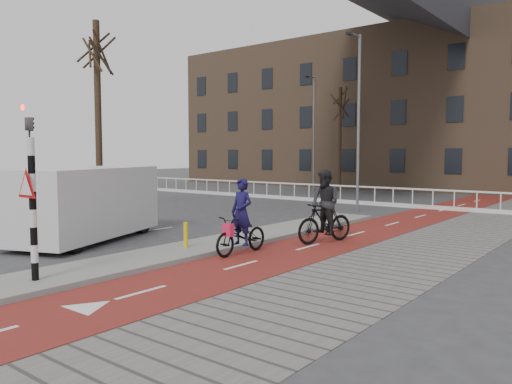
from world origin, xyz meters
The scene contains 15 objects.
ground centered at (0.00, 0.00, 0.00)m, with size 120.00×120.00×0.00m, color #38383A.
bike_lane centered at (1.50, 10.00, 0.01)m, with size 2.50×60.00×0.01m, color maroon.
sidewalk centered at (4.30, 10.00, 0.01)m, with size 3.00×60.00×0.01m, color slate.
curb_island centered at (-0.70, 4.00, 0.06)m, with size 1.80×16.00×0.12m, color gray.
traffic_signal centered at (-0.60, -2.02, 1.99)m, with size 0.80×0.80×3.68m.
bollard centered at (-0.80, 2.38, 0.46)m, with size 0.12×0.12×0.69m, color yellow.
cyclist_near centered at (0.64, 3.05, 0.68)m, with size 0.70×1.95×2.01m.
cyclist_far centered at (1.53, 5.89, 0.91)m, with size 1.18×2.15×2.19m.
van centered at (-4.46, 1.70, 1.18)m, with size 3.85×5.63×2.25m.
railing centered at (-5.00, 17.00, 0.31)m, with size 28.00×0.10×0.99m.
townhouse_row centered at (-3.00, 32.00, 7.81)m, with size 46.00×10.00×15.90m.
tree_left centered at (-11.26, 6.86, 4.41)m, with size 0.31×0.31×8.82m, color black.
tree_mid centered at (-8.49, 25.07, 3.72)m, with size 0.26×0.26×7.43m, color black.
streetlight_near centered at (-1.34, 13.71, 4.00)m, with size 0.12×0.12×8.00m, color slate.
streetlight_left centered at (-9.73, 23.54, 4.07)m, with size 0.12×0.12×8.15m, color slate.
Camera 1 is at (9.07, -7.05, 2.67)m, focal length 35.00 mm.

